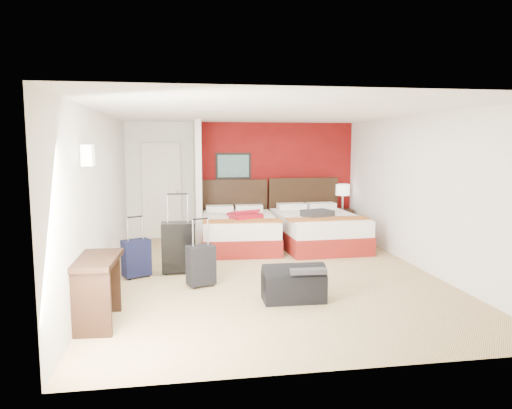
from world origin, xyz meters
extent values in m
plane|color=tan|center=(0.00, 0.00, 0.00)|extent=(6.50, 6.50, 0.00)
cube|color=white|center=(0.00, 3.25, 1.25)|extent=(5.00, 0.04, 2.50)
cube|color=white|center=(-2.50, 0.00, 1.25)|extent=(0.04, 6.50, 2.50)
cube|color=black|center=(-0.20, 3.19, 1.55)|extent=(0.78, 0.03, 0.58)
cube|color=white|center=(-2.38, -1.50, 1.90)|extent=(0.12, 0.20, 0.24)
cube|color=maroon|center=(0.75, 3.23, 1.25)|extent=(3.50, 0.04, 2.50)
cube|color=silver|center=(-1.00, 2.61, 1.25)|extent=(0.12, 1.20, 2.50)
cube|color=silver|center=(-1.75, 3.20, 1.02)|extent=(0.82, 0.06, 2.05)
cube|color=white|center=(-0.23, 1.98, 0.31)|extent=(1.54, 2.12, 0.61)
cube|color=silver|center=(1.33, 1.85, 0.32)|extent=(1.58, 2.19, 0.64)
cube|color=maroon|center=(-0.13, 1.88, 0.66)|extent=(0.81, 0.92, 0.10)
cube|color=#313236|center=(1.23, 1.55, 0.71)|extent=(0.63, 0.56, 0.13)
cube|color=black|center=(2.23, 2.94, 0.29)|extent=(0.43, 0.43, 0.58)
cylinder|color=beige|center=(2.23, 2.94, 0.86)|extent=(0.32, 0.32, 0.56)
cube|color=black|center=(-1.40, 0.28, 0.39)|extent=(0.52, 0.33, 0.78)
cube|color=black|center=(-1.08, -0.49, 0.28)|extent=(0.44, 0.35, 0.56)
cube|color=black|center=(-2.04, 0.13, 0.28)|extent=(0.47, 0.40, 0.55)
cube|color=black|center=(0.08, -1.31, 0.20)|extent=(0.80, 0.44, 0.40)
cube|color=#35353A|center=(0.23, -1.36, 0.43)|extent=(0.48, 0.41, 0.06)
cube|color=black|center=(-2.30, -1.75, 0.39)|extent=(0.51, 0.95, 0.77)
camera|label=1|loc=(-1.35, -7.11, 2.03)|focal=33.12mm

